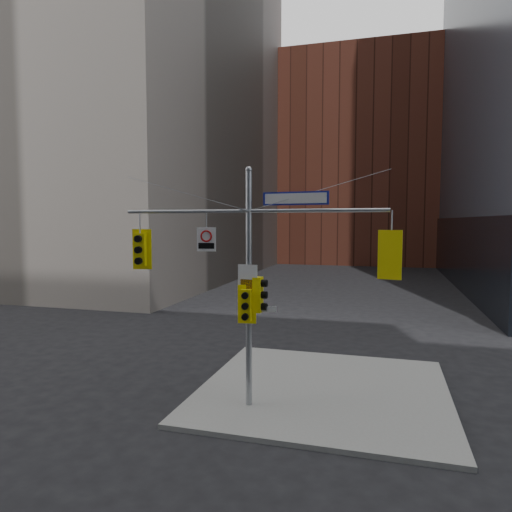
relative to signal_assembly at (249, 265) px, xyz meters
The scene contains 13 objects.
ground 4.85m from the signal_assembly, 90.00° to the right, with size 160.00×160.00×0.00m, color black.
sidewalk_corner 5.18m from the signal_assembly, 45.10° to the left, with size 8.00×8.00×0.15m, color gray.
brick_midrise 56.82m from the signal_assembly, 90.00° to the left, with size 26.00×20.00×28.00m, color brown.
signal_assembly is the anchor object (origin of this frame).
traffic_light_west_arm 3.63m from the signal_assembly, behind, with size 0.61×0.55×1.29m.
traffic_light_east_arm 4.06m from the signal_assembly, ahead, with size 0.63×0.57×1.33m.
traffic_light_pole_side 0.95m from the signal_assembly, ahead, with size 0.41×0.35×1.05m.
traffic_light_pole_front 1.20m from the signal_assembly, 90.15° to the right, with size 0.55×0.47×1.15m.
street_sign_blade 2.38m from the signal_assembly, ahead, with size 1.95×0.28×0.38m.
regulatory_sign_arm 1.53m from the signal_assembly, behind, with size 0.58×0.12×0.73m.
regulatory_sign_pole 0.42m from the signal_assembly, 90.00° to the right, with size 0.60×0.08×0.79m.
street_blade_ew 1.39m from the signal_assembly, ahead, with size 0.77×0.12×0.15m.
street_blade_ns 1.66m from the signal_assembly, 90.00° to the left, with size 0.12×0.73×0.15m.
Camera 1 is at (3.90, -10.88, 5.70)m, focal length 32.00 mm.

